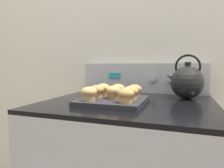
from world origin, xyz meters
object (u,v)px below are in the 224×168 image
muffin_r1_c0 (96,91)px  muffin_r2_c0 (103,89)px  muffin_r0_c0 (89,93)px  muffin_r1_c2 (131,93)px  muffin_pan (113,101)px  tea_kettle (187,82)px  muffin_r2_c1 (118,90)px  muffin_r2_c2 (135,90)px  muffin_r1_c1 (113,92)px  muffin_r0_c2 (126,95)px

muffin_r1_c0 → muffin_r2_c0: (0.00, 0.08, 0.00)m
muffin_r0_c0 → muffin_r1_c2: same height
muffin_pan → tea_kettle: size_ratio=1.24×
muffin_r1_c0 → muffin_r1_c2: 0.16m
muffin_pan → muffin_r2_c1: (-0.00, 0.08, 0.04)m
tea_kettle → muffin_r2_c1: bearing=-151.9°
muffin_pan → muffin_r2_c2: size_ratio=4.17×
muffin_r1_c1 → muffin_r2_c1: bearing=93.2°
muffin_r1_c1 → muffin_r2_c0: 0.12m
muffin_r0_c0 → muffin_r1_c2: bearing=27.8°
tea_kettle → muffin_pan: bearing=-141.3°
muffin_r2_c0 → muffin_r2_c1: size_ratio=1.00×
muffin_r1_c0 → muffin_r1_c1: bearing=0.6°
muffin_r0_c2 → muffin_r2_c1: same height
muffin_r0_c0 → muffin_r1_c1: bearing=44.3°
muffin_r2_c2 → tea_kettle: (0.23, 0.17, 0.04)m
muffin_r0_c2 → muffin_r1_c0: 0.18m
muffin_r1_c0 → muffin_r2_c0: bearing=90.0°
muffin_pan → muffin_r2_c2: (0.08, 0.08, 0.04)m
muffin_r1_c0 → muffin_r1_c2: (0.16, 0.00, 0.00)m
muffin_r0_c0 → muffin_r1_c1: (0.08, 0.08, 0.00)m
muffin_r1_c0 → muffin_r2_c0: same height
muffin_r0_c0 → muffin_r2_c1: same height
muffin_r1_c1 → tea_kettle: 0.40m
muffin_r2_c0 → muffin_r0_c0: bearing=-90.1°
muffin_r1_c0 → muffin_r1_c1: (0.08, 0.00, 0.00)m
muffin_r2_c1 → tea_kettle: size_ratio=0.30×
muffin_r0_c2 → muffin_r2_c1: (-0.08, 0.16, 0.00)m
muffin_pan → muffin_r0_c2: (0.08, -0.08, 0.04)m
muffin_r1_c1 → muffin_r2_c2: same height
muffin_r2_c0 → muffin_r2_c2: 0.16m
muffin_r1_c1 → muffin_r1_c2: same height
muffin_r2_c0 → muffin_r2_c1: bearing=1.7°
muffin_r1_c1 → muffin_r1_c2: (0.08, 0.00, 0.00)m
muffin_pan → muffin_r2_c1: 0.09m
muffin_r2_c1 → tea_kettle: tea_kettle is taller
muffin_r1_c2 → muffin_r0_c2: bearing=-90.1°
muffin_r1_c0 → muffin_r2_c2: size_ratio=1.00×
muffin_r0_c2 → muffin_r1_c0: bearing=154.2°
muffin_r2_c1 → muffin_r1_c2: bearing=-43.8°
muffin_pan → muffin_r1_c0: 0.09m
muffin_r0_c2 → muffin_r1_c1: 0.11m
muffin_r0_c0 → muffin_r1_c1: size_ratio=1.00×
muffin_r0_c0 → tea_kettle: tea_kettle is taller
muffin_r0_c0 → tea_kettle: (0.39, 0.33, 0.04)m
muffin_r0_c0 → muffin_r1_c2: size_ratio=1.00×
muffin_pan → tea_kettle: tea_kettle is taller
muffin_r0_c0 → muffin_r2_c2: (0.16, 0.16, 0.00)m
muffin_pan → muffin_r0_c0: 0.12m
muffin_pan → tea_kettle: (0.31, 0.25, 0.08)m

